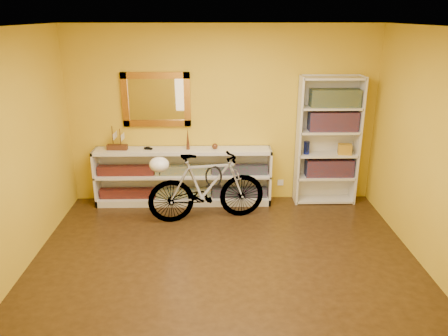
{
  "coord_description": "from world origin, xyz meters",
  "views": [
    {
      "loc": [
        -0.1,
        -4.3,
        2.72
      ],
      "look_at": [
        0.0,
        0.7,
        0.95
      ],
      "focal_mm": 35.1,
      "sensor_mm": 36.0,
      "label": 1
    }
  ],
  "objects_px": {
    "bicycle": "(207,187)",
    "helmet": "(159,165)",
    "console_unit": "(183,176)",
    "bookcase": "(328,141)"
  },
  "relations": [
    {
      "from": "bicycle",
      "to": "helmet",
      "type": "relative_size",
      "value": 6.22
    },
    {
      "from": "console_unit",
      "to": "helmet",
      "type": "xyz_separation_m",
      "value": [
        -0.26,
        -0.68,
        0.43
      ]
    },
    {
      "from": "console_unit",
      "to": "helmet",
      "type": "relative_size",
      "value": 9.84
    },
    {
      "from": "console_unit",
      "to": "bicycle",
      "type": "height_order",
      "value": "bicycle"
    },
    {
      "from": "bookcase",
      "to": "helmet",
      "type": "bearing_deg",
      "value": -163.53
    },
    {
      "from": "bookcase",
      "to": "bicycle",
      "type": "relative_size",
      "value": 1.16
    },
    {
      "from": "bookcase",
      "to": "helmet",
      "type": "xyz_separation_m",
      "value": [
        -2.39,
        -0.71,
        -0.1
      ]
    },
    {
      "from": "helmet",
      "to": "console_unit",
      "type": "bearing_deg",
      "value": 69.21
    },
    {
      "from": "console_unit",
      "to": "bookcase",
      "type": "bearing_deg",
      "value": 0.67
    },
    {
      "from": "console_unit",
      "to": "bicycle",
      "type": "relative_size",
      "value": 1.58
    }
  ]
}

